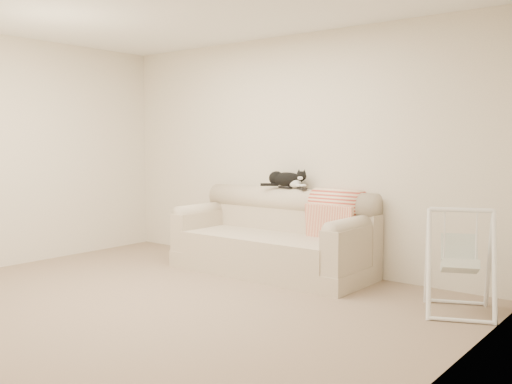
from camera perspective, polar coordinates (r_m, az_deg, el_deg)
ground_plane at (r=5.16m, az=-9.53°, el=-10.91°), size 5.00×5.00×0.00m
room_shell at (r=4.97m, az=-9.79°, el=6.29°), size 5.04×4.04×2.60m
sofa at (r=6.22m, az=1.91°, el=-4.80°), size 2.20×0.93×0.90m
remote_a at (r=6.36m, az=2.95°, el=0.49°), size 0.19×0.09×0.03m
remote_b at (r=6.22m, az=4.60°, el=0.35°), size 0.17×0.13×0.02m
tuxedo_cat at (r=6.35m, az=3.07°, el=1.29°), size 0.53×0.31×0.21m
throw_blanket at (r=6.01m, az=8.08°, el=-1.58°), size 0.55×0.38×0.58m
baby_swing at (r=5.01m, az=19.69°, el=-6.47°), size 0.72×0.74×0.88m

